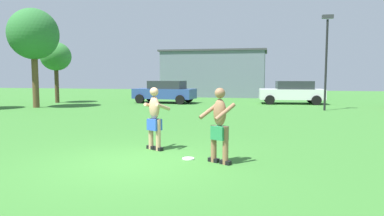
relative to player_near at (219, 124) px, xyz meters
name	(u,v)px	position (x,y,z in m)	size (l,w,h in m)	color
ground_plane	(135,163)	(-1.84, -0.39, -0.89)	(80.00, 80.00, 0.00)	#38752D
player_near	(219,124)	(0.00, 0.00, 0.00)	(0.82, 0.66, 1.69)	black
player_in_blue	(155,117)	(-1.86, 1.05, -0.02)	(0.65, 0.79, 1.65)	black
frisbee	(188,159)	(-0.76, 0.23, -0.87)	(0.28, 0.28, 0.03)	white
car_white_mid_lot	(292,92)	(2.65, 17.34, -0.06)	(4.42, 2.29, 1.58)	white
car_blue_far_end	(165,91)	(-6.12, 16.19, -0.06)	(4.44, 2.34, 1.58)	#2D478C
lamp_post	(326,52)	(4.15, 12.99, 2.38)	(0.60, 0.24, 5.27)	black
outbuilding_behind_lot	(215,73)	(-3.96, 25.55, 1.26)	(9.67, 5.77, 4.27)	slate
tree_left_field	(33,35)	(-12.81, 11.09, 3.51)	(2.96, 2.96, 5.95)	brown
tree_right_field	(56,57)	(-13.80, 14.76, 2.38)	(2.14, 2.14, 4.33)	#4C3823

